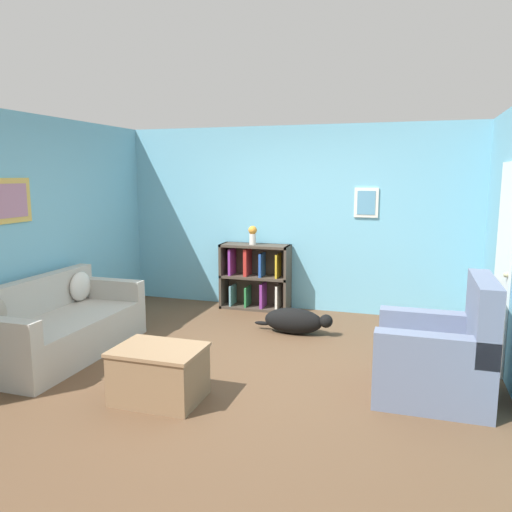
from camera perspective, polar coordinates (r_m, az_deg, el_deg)
ground_plane at (r=5.33m, az=-1.32°, el=-11.90°), size 14.00×14.00×0.00m
wall_back at (r=7.16m, az=4.47°, el=4.26°), size 5.60×0.13×2.60m
wall_left at (r=6.30m, az=-23.93°, el=2.82°), size 0.13×5.00×2.60m
couch at (r=5.82m, az=-21.72°, el=-7.60°), size 0.91×1.93×0.81m
bookshelf at (r=7.21m, az=-0.05°, el=-2.38°), size 1.00×0.35×0.94m
recliner_chair at (r=4.69m, az=20.31°, el=-10.71°), size 0.94×0.91×1.08m
coffee_table at (r=4.47m, az=-11.01°, el=-12.91°), size 0.75×0.56×0.47m
dog at (r=6.15m, az=4.49°, el=-7.40°), size 0.99×0.29×0.32m
vase at (r=7.09m, az=-0.39°, el=2.54°), size 0.12×0.12×0.27m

